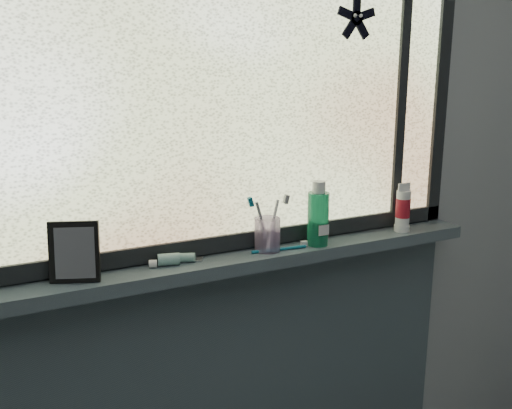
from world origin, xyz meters
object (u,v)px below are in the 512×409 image
Objects in this scene: mouthwash_bottle at (318,213)px; cream_tube at (403,206)px; toothbrush_cup at (267,234)px; vanity_mirror at (74,252)px.

mouthwash_bottle reaches higher than cream_tube.
vanity_mirror is at bearing -179.92° from toothbrush_cup.
vanity_mirror is 0.57m from toothbrush_cup.
vanity_mirror is at bearing 178.65° from mouthwash_bottle.
toothbrush_cup is 0.86× the size of cream_tube.
vanity_mirror is 1.35× the size of cream_tube.
vanity_mirror is 0.74m from mouthwash_bottle.
toothbrush_cup is 0.18m from mouthwash_bottle.
mouthwash_bottle is at bearing -179.81° from cream_tube.
vanity_mirror reaches higher than cream_tube.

